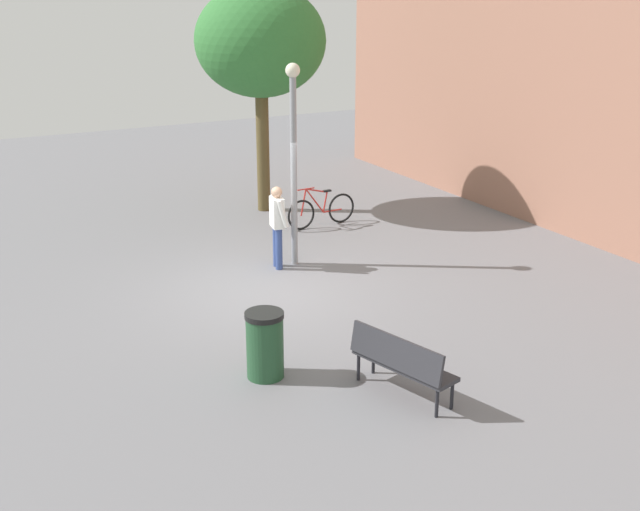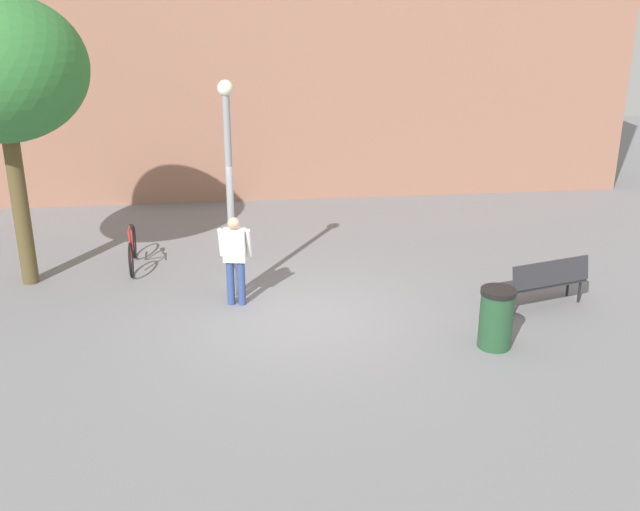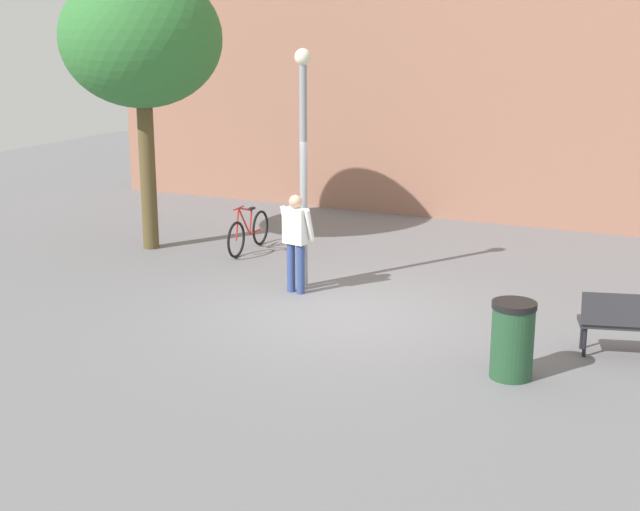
% 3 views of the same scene
% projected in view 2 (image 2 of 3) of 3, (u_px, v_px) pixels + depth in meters
% --- Properties ---
extents(ground_plane, '(36.00, 36.00, 0.00)m').
position_uv_depth(ground_plane, '(301.00, 317.00, 13.36)').
color(ground_plane, slate).
extents(building_facade, '(18.86, 2.00, 8.54)m').
position_uv_depth(building_facade, '(271.00, 31.00, 19.57)').
color(building_facade, '#9E6B56').
rests_on(building_facade, ground_plane).
extents(lamppost, '(0.28, 0.28, 4.01)m').
position_uv_depth(lamppost, '(229.00, 172.00, 13.41)').
color(lamppost, gray).
rests_on(lamppost, ground_plane).
extents(person_by_lamppost, '(0.62, 0.36, 1.67)m').
position_uv_depth(person_by_lamppost, '(235.00, 255.00, 13.55)').
color(person_by_lamppost, '#334784').
rests_on(person_by_lamppost, ground_plane).
extents(park_bench, '(1.67, 0.88, 0.92)m').
position_uv_depth(park_bench, '(546.00, 279.00, 13.60)').
color(park_bench, '#2D2D33').
rests_on(park_bench, ground_plane).
extents(plaza_tree, '(3.09, 3.09, 5.43)m').
position_uv_depth(plaza_tree, '(0.00, 70.00, 13.42)').
color(plaza_tree, brown).
rests_on(plaza_tree, ground_plane).
extents(bicycle_red, '(0.17, 1.81, 0.97)m').
position_uv_depth(bicycle_red, '(132.00, 250.00, 15.49)').
color(bicycle_red, black).
rests_on(bicycle_red, ground_plane).
extents(trash_bin, '(0.57, 0.57, 1.01)m').
position_uv_depth(trash_bin, '(496.00, 318.00, 12.16)').
color(trash_bin, '#234C2D').
rests_on(trash_bin, ground_plane).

